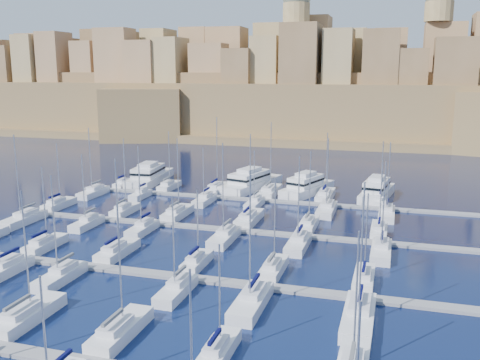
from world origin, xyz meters
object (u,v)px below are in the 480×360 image
(sailboat_4, at_px, (218,351))
(motor_yacht_b, at_px, (251,181))
(motor_yacht_d, at_px, (377,191))
(motor_yacht_a, at_px, (149,175))
(motor_yacht_c, at_px, (307,186))
(sailboat_2, at_px, (27,315))

(sailboat_4, distance_m, motor_yacht_b, 74.09)
(sailboat_4, relative_size, motor_yacht_d, 0.68)
(motor_yacht_a, height_order, motor_yacht_d, same)
(motor_yacht_a, height_order, motor_yacht_b, same)
(motor_yacht_b, relative_size, motor_yacht_c, 1.17)
(sailboat_4, height_order, motor_yacht_d, sailboat_4)
(sailboat_4, relative_size, motor_yacht_b, 0.56)
(motor_yacht_c, xyz_separation_m, motor_yacht_d, (15.02, -0.19, 0.00))
(motor_yacht_a, xyz_separation_m, motor_yacht_c, (38.81, -1.35, -0.00))
(motor_yacht_a, xyz_separation_m, motor_yacht_b, (25.59, 0.03, 0.00))
(sailboat_2, height_order, motor_yacht_b, sailboat_2)
(sailboat_2, bearing_deg, motor_yacht_c, 74.94)
(motor_yacht_b, bearing_deg, motor_yacht_c, -5.95)
(sailboat_2, xyz_separation_m, motor_yacht_a, (-20.07, 71.01, 0.97))
(sailboat_2, distance_m, sailboat_4, 22.25)
(sailboat_4, distance_m, motor_yacht_d, 71.55)
(sailboat_4, height_order, motor_yacht_c, sailboat_4)
(motor_yacht_b, bearing_deg, sailboat_2, -94.44)
(sailboat_2, height_order, motor_yacht_a, sailboat_2)
(sailboat_4, relative_size, motor_yacht_a, 0.57)
(motor_yacht_b, height_order, motor_yacht_d, same)
(motor_yacht_c, relative_size, motor_yacht_d, 1.03)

